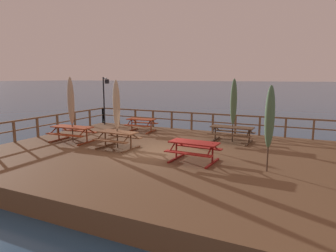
{
  "coord_description": "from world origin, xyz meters",
  "views": [
    {
      "loc": [
        5.69,
        -11.05,
        3.85
      ],
      "look_at": [
        0.0,
        0.86,
        1.68
      ],
      "focal_mm": 31.58,
      "sensor_mm": 36.0,
      "label": 1
    }
  ],
  "objects_px": {
    "patio_umbrella_tall_front": "(270,117)",
    "patio_umbrella_short_back": "(71,101)",
    "patio_umbrella_short_mid": "(234,102)",
    "patio_umbrella_short_front": "(116,105)",
    "picnic_table_mid_centre": "(194,147)",
    "picnic_table_mid_left": "(232,131)",
    "picnic_table_back_left": "(141,122)",
    "lamp_post_hooked": "(105,94)",
    "picnic_table_mid_right": "(72,130)",
    "picnic_table_front_right": "(118,136)"
  },
  "relations": [
    {
      "from": "patio_umbrella_tall_front",
      "to": "patio_umbrella_short_back",
      "type": "relative_size",
      "value": 0.91
    },
    {
      "from": "patio_umbrella_short_mid",
      "to": "patio_umbrella_short_front",
      "type": "xyz_separation_m",
      "value": [
        -4.43,
        -3.51,
        -0.03
      ]
    },
    {
      "from": "patio_umbrella_short_back",
      "to": "picnic_table_mid_centre",
      "type": "bearing_deg",
      "value": -5.73
    },
    {
      "from": "picnic_table_mid_left",
      "to": "patio_umbrella_tall_front",
      "type": "height_order",
      "value": "patio_umbrella_tall_front"
    },
    {
      "from": "patio_umbrella_tall_front",
      "to": "picnic_table_back_left",
      "type": "bearing_deg",
      "value": 148.83
    },
    {
      "from": "picnic_table_mid_centre",
      "to": "patio_umbrella_short_back",
      "type": "bearing_deg",
      "value": 174.27
    },
    {
      "from": "lamp_post_hooked",
      "to": "picnic_table_back_left",
      "type": "bearing_deg",
      "value": -17.82
    },
    {
      "from": "patio_umbrella_short_back",
      "to": "patio_umbrella_short_mid",
      "type": "distance_m",
      "value": 7.95
    },
    {
      "from": "picnic_table_back_left",
      "to": "patio_umbrella_short_back",
      "type": "height_order",
      "value": "patio_umbrella_short_back"
    },
    {
      "from": "patio_umbrella_tall_front",
      "to": "patio_umbrella_short_front",
      "type": "relative_size",
      "value": 0.95
    },
    {
      "from": "picnic_table_mid_centre",
      "to": "patio_umbrella_short_front",
      "type": "height_order",
      "value": "patio_umbrella_short_front"
    },
    {
      "from": "picnic_table_mid_centre",
      "to": "patio_umbrella_short_mid",
      "type": "bearing_deg",
      "value": 82.97
    },
    {
      "from": "picnic_table_mid_left",
      "to": "picnic_table_back_left",
      "type": "bearing_deg",
      "value": 174.39
    },
    {
      "from": "patio_umbrella_short_front",
      "to": "picnic_table_back_left",
      "type": "bearing_deg",
      "value": 105.64
    },
    {
      "from": "picnic_table_mid_centre",
      "to": "picnic_table_mid_right",
      "type": "xyz_separation_m",
      "value": [
        -6.74,
        0.73,
        0.01
      ]
    },
    {
      "from": "picnic_table_front_right",
      "to": "lamp_post_hooked",
      "type": "xyz_separation_m",
      "value": [
        -4.62,
        5.19,
        1.56
      ]
    },
    {
      "from": "picnic_table_mid_centre",
      "to": "picnic_table_front_right",
      "type": "distance_m",
      "value": 3.91
    },
    {
      "from": "picnic_table_mid_left",
      "to": "patio_umbrella_short_back",
      "type": "height_order",
      "value": "patio_umbrella_short_back"
    },
    {
      "from": "picnic_table_mid_left",
      "to": "lamp_post_hooked",
      "type": "xyz_separation_m",
      "value": [
        -8.97,
        1.65,
        1.55
      ]
    },
    {
      "from": "picnic_table_mid_right",
      "to": "picnic_table_mid_left",
      "type": "relative_size",
      "value": 1.04
    },
    {
      "from": "patio_umbrella_short_mid",
      "to": "patio_umbrella_tall_front",
      "type": "bearing_deg",
      "value": -62.33
    },
    {
      "from": "picnic_table_mid_left",
      "to": "lamp_post_hooked",
      "type": "distance_m",
      "value": 9.25
    },
    {
      "from": "patio_umbrella_short_front",
      "to": "patio_umbrella_short_back",
      "type": "bearing_deg",
      "value": 178.3
    },
    {
      "from": "patio_umbrella_short_front",
      "to": "lamp_post_hooked",
      "type": "relative_size",
      "value": 0.96
    },
    {
      "from": "patio_umbrella_short_mid",
      "to": "picnic_table_mid_right",
      "type": "bearing_deg",
      "value": -155.06
    },
    {
      "from": "picnic_table_mid_left",
      "to": "patio_umbrella_short_front",
      "type": "height_order",
      "value": "patio_umbrella_short_front"
    },
    {
      "from": "picnic_table_front_right",
      "to": "patio_umbrella_tall_front",
      "type": "relative_size",
      "value": 0.63
    },
    {
      "from": "picnic_table_back_left",
      "to": "lamp_post_hooked",
      "type": "height_order",
      "value": "lamp_post_hooked"
    },
    {
      "from": "picnic_table_mid_left",
      "to": "picnic_table_mid_centre",
      "type": "bearing_deg",
      "value": -96.66
    },
    {
      "from": "picnic_table_front_right",
      "to": "patio_umbrella_short_back",
      "type": "bearing_deg",
      "value": 177.29
    },
    {
      "from": "picnic_table_mid_centre",
      "to": "patio_umbrella_short_front",
      "type": "distance_m",
      "value": 4.21
    },
    {
      "from": "picnic_table_back_left",
      "to": "patio_umbrella_short_back",
      "type": "xyz_separation_m",
      "value": [
        -1.61,
        -3.96,
        1.49
      ]
    },
    {
      "from": "picnic_table_front_right",
      "to": "patio_umbrella_short_mid",
      "type": "height_order",
      "value": "patio_umbrella_short_mid"
    },
    {
      "from": "picnic_table_mid_left",
      "to": "patio_umbrella_short_front",
      "type": "bearing_deg",
      "value": -141.58
    },
    {
      "from": "picnic_table_mid_centre",
      "to": "lamp_post_hooked",
      "type": "height_order",
      "value": "lamp_post_hooked"
    },
    {
      "from": "patio_umbrella_short_mid",
      "to": "lamp_post_hooked",
      "type": "xyz_separation_m",
      "value": [
        -9.0,
        1.63,
        0.13
      ]
    },
    {
      "from": "picnic_table_mid_centre",
      "to": "picnic_table_mid_left",
      "type": "xyz_separation_m",
      "value": [
        0.48,
        4.08,
        0.01
      ]
    },
    {
      "from": "picnic_table_mid_left",
      "to": "patio_umbrella_tall_front",
      "type": "distance_m",
      "value": 4.87
    },
    {
      "from": "patio_umbrella_short_mid",
      "to": "lamp_post_hooked",
      "type": "bearing_deg",
      "value": 169.72
    },
    {
      "from": "picnic_table_mid_left",
      "to": "patio_umbrella_short_front",
      "type": "distance_m",
      "value": 5.79
    },
    {
      "from": "picnic_table_mid_centre",
      "to": "picnic_table_front_right",
      "type": "xyz_separation_m",
      "value": [
        -3.88,
        0.54,
        -0.0
      ]
    },
    {
      "from": "picnic_table_front_right",
      "to": "patio_umbrella_short_front",
      "type": "relative_size",
      "value": 0.6
    },
    {
      "from": "lamp_post_hooked",
      "to": "picnic_table_front_right",
      "type": "bearing_deg",
      "value": -48.36
    },
    {
      "from": "patio_umbrella_tall_front",
      "to": "lamp_post_hooked",
      "type": "relative_size",
      "value": 0.92
    },
    {
      "from": "patio_umbrella_short_back",
      "to": "picnic_table_back_left",
      "type": "bearing_deg",
      "value": 67.82
    },
    {
      "from": "picnic_table_mid_right",
      "to": "picnic_table_mid_left",
      "type": "xyz_separation_m",
      "value": [
        7.22,
        3.36,
        -0.0
      ]
    },
    {
      "from": "picnic_table_mid_centre",
      "to": "picnic_table_back_left",
      "type": "relative_size",
      "value": 1.1
    },
    {
      "from": "picnic_table_back_left",
      "to": "patio_umbrella_short_front",
      "type": "relative_size",
      "value": 0.56
    },
    {
      "from": "picnic_table_mid_right",
      "to": "patio_umbrella_tall_front",
      "type": "xyz_separation_m",
      "value": [
        9.43,
        -0.78,
        1.3
      ]
    },
    {
      "from": "picnic_table_front_right",
      "to": "picnic_table_back_left",
      "type": "relative_size",
      "value": 1.07
    }
  ]
}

